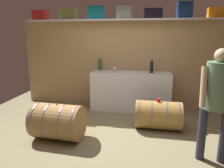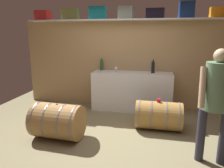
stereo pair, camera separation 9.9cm
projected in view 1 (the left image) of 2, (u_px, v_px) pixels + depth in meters
ground_plane at (114, 129)px, 4.18m from camera, size 6.39×7.25×0.02m
back_wall_panel at (124, 65)px, 5.40m from camera, size 5.19×0.10×2.12m
high_shelf_board at (123, 20)px, 5.01m from camera, size 4.78×0.40×0.03m
toolcase_red at (41, 15)px, 5.32m from camera, size 0.35×0.31×0.23m
toolcase_olive at (68, 14)px, 5.20m from camera, size 0.42×0.20×0.27m
toolcase_teal at (96, 13)px, 5.08m from camera, size 0.38×0.25×0.30m
toolcase_grey at (124, 13)px, 4.98m from camera, size 0.36×0.28×0.29m
toolcase_black at (154, 14)px, 4.87m from camera, size 0.42×0.28×0.23m
toolcase_navy at (184, 10)px, 4.75m from camera, size 0.32×0.31×0.36m
toolcase_orange at (217, 13)px, 4.65m from camera, size 0.38×0.19×0.23m
work_cabinet at (131, 91)px, 5.18m from camera, size 1.89×0.54×0.93m
wine_bottle_green at (100, 64)px, 5.35m from camera, size 0.08×0.08×0.31m
wine_bottle_dark at (152, 67)px, 4.98m from camera, size 0.08×0.08×0.32m
wine_glass at (115, 68)px, 5.11m from camera, size 0.07×0.07×0.13m
wine_barrel_near at (158, 115)px, 4.16m from camera, size 0.89×0.57×0.56m
wine_barrel_far at (58, 122)px, 3.75m from camera, size 0.90×0.68×0.64m
tasting_cup at (159, 100)px, 4.09m from camera, size 0.07×0.07×0.06m
winemaker_pouring at (217, 95)px, 2.92m from camera, size 0.50×0.41×1.63m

